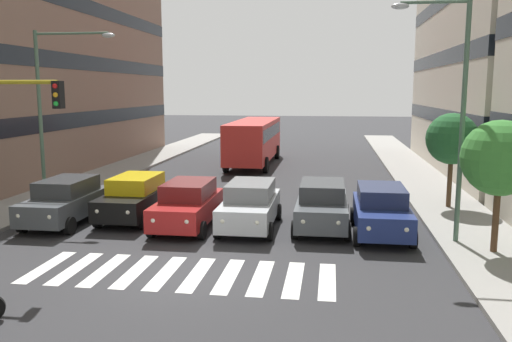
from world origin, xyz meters
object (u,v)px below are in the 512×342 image
object	(u,v)px
car_0	(381,210)
street_lamp_left	(453,99)
car_5	(66,201)
car_2	(250,205)
car_3	(188,204)
street_tree_0	(500,158)
car_4	(135,197)
bus_behind_traffic	(254,137)
street_tree_1	(452,139)
street_lamp_right	(52,99)
car_1	(322,205)

from	to	relation	value
car_0	street_lamp_left	bearing A→B (deg)	154.68
car_5	street_lamp_left	bearing A→B (deg)	176.26
car_0	car_2	size ratio (longest dim) A/B	1.00
car_3	street_tree_0	bearing A→B (deg)	169.05
car_4	car_0	bearing A→B (deg)	173.93
bus_behind_traffic	street_lamp_left	xyz separation A→B (m)	(-9.02, 17.91, 2.95)
car_2	street_tree_1	bearing A→B (deg)	-152.17
street_tree_0	street_tree_1	distance (m)	6.38
car_0	car_3	world-z (taller)	same
car_3	street_lamp_right	bearing A→B (deg)	-20.22
car_4	bus_behind_traffic	bearing A→B (deg)	-98.64
street_tree_1	street_lamp_left	bearing A→B (deg)	77.14
car_2	street_lamp_left	distance (m)	7.86
car_4	street_tree_0	distance (m)	13.21
street_tree_0	bus_behind_traffic	bearing A→B (deg)	-61.57
car_4	street_tree_1	distance (m)	13.28
bus_behind_traffic	car_3	bearing A→B (deg)	90.00
car_0	car_4	world-z (taller)	same
street_lamp_right	street_tree_0	bearing A→B (deg)	165.37
car_0	car_1	size ratio (longest dim) A/B	1.00
car_2	car_4	bearing A→B (deg)	-9.50
car_4	street_tree_1	bearing A→B (deg)	-164.99
car_1	car_2	world-z (taller)	same
street_lamp_left	street_tree_0	bearing A→B (deg)	140.10
car_5	street_lamp_right	distance (m)	4.83
car_0	car_4	xyz separation A→B (m)	(9.44, -1.00, 0.00)
street_lamp_left	street_lamp_right	world-z (taller)	street_lamp_left
car_5	car_4	bearing A→B (deg)	-156.23
street_tree_1	car_0	bearing A→B (deg)	53.81
street_lamp_right	street_tree_0	size ratio (longest dim) A/B	1.82
car_5	street_tree_1	world-z (taller)	street_tree_1
car_5	street_tree_0	world-z (taller)	street_tree_0
car_3	street_tree_1	size ratio (longest dim) A/B	1.11
car_4	street_lamp_left	distance (m)	12.25
car_0	bus_behind_traffic	bearing A→B (deg)	-67.52
car_5	street_lamp_left	world-z (taller)	street_lamp_left
car_4	bus_behind_traffic	world-z (taller)	bus_behind_traffic
car_0	car_1	bearing A→B (deg)	-15.06
car_2	car_4	size ratio (longest dim) A/B	1.00
street_lamp_right	street_tree_1	xyz separation A→B (m)	(-16.70, -2.02, -1.68)
car_5	bus_behind_traffic	distance (m)	17.70
car_2	street_tree_0	xyz separation A→B (m)	(-7.95, 2.20, 2.16)
street_tree_0	street_tree_1	xyz separation A→B (m)	(0.02, -6.38, -0.01)
car_2	street_lamp_right	distance (m)	9.81
car_0	car_5	bearing A→B (deg)	0.21
car_1	car_3	xyz separation A→B (m)	(4.94, 0.56, 0.00)
car_2	car_4	distance (m)	4.80
bus_behind_traffic	street_lamp_left	world-z (taller)	street_lamp_left
car_3	street_lamp_left	size ratio (longest dim) A/B	0.57
car_0	street_lamp_left	world-z (taller)	street_lamp_left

